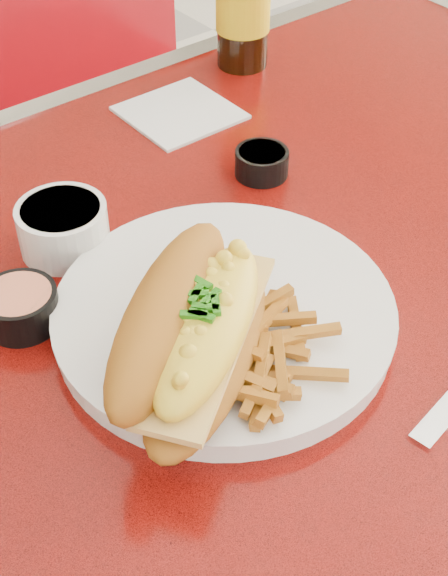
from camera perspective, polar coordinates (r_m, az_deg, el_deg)
diner_table at (r=0.79m, az=2.06°, el=-9.48°), size 1.23×0.83×0.77m
dinner_plate at (r=0.64m, az=-0.00°, el=-1.92°), size 0.32×0.32×0.02m
mac_hoagie at (r=0.56m, az=-2.16°, el=-3.05°), size 0.22×0.20×0.09m
fries_pile at (r=0.58m, az=2.86°, el=-4.56°), size 0.10×0.10×0.03m
fork at (r=0.69m, az=2.05°, el=2.49°), size 0.05×0.15×0.00m
gravy_ramekin at (r=0.72m, az=-11.36°, el=4.29°), size 0.10×0.10×0.04m
sauce_cup_left at (r=0.66m, az=-14.29°, el=-1.25°), size 0.07×0.07×0.03m
sauce_cup_right at (r=0.81m, az=2.70°, el=8.97°), size 0.07×0.07×0.03m
paper_napkin at (r=0.92m, az=-3.17°, el=12.35°), size 0.11×0.11×0.00m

